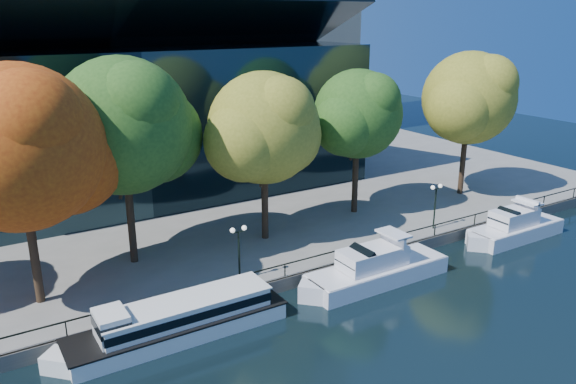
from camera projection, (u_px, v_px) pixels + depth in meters
ground at (310, 308)px, 38.09m from camera, size 160.00×160.00×0.00m
promenade at (141, 176)px, 67.43m from camera, size 90.00×67.08×1.00m
railing at (285, 264)px, 40.14m from camera, size 88.20×0.08×0.99m
convention_building at (112, 119)px, 59.29m from camera, size 50.00×24.57×21.43m
tour_boat at (174, 320)px, 34.23m from camera, size 14.91×3.33×2.83m
cruiser_near at (373, 269)px, 41.27m from camera, size 12.56×3.23×3.64m
cruiser_far at (513, 227)px, 49.45m from camera, size 10.74×2.98×3.51m
tree_1 at (23, 151)px, 33.92m from camera, size 12.85×10.54×15.48m
tree_2 at (126, 129)px, 39.89m from camera, size 12.35×10.13×15.41m
tree_3 at (266, 130)px, 44.72m from camera, size 11.25×9.22×13.90m
tree_4 at (359, 116)px, 51.08m from camera, size 10.17×8.34×13.47m
tree_5 at (471, 100)px, 56.45m from camera, size 11.65×9.55×14.69m
lamp_1 at (239, 241)px, 39.03m from camera, size 1.26×0.36×4.03m
lamp_2 at (436, 196)px, 48.64m from camera, size 1.26×0.36×4.03m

